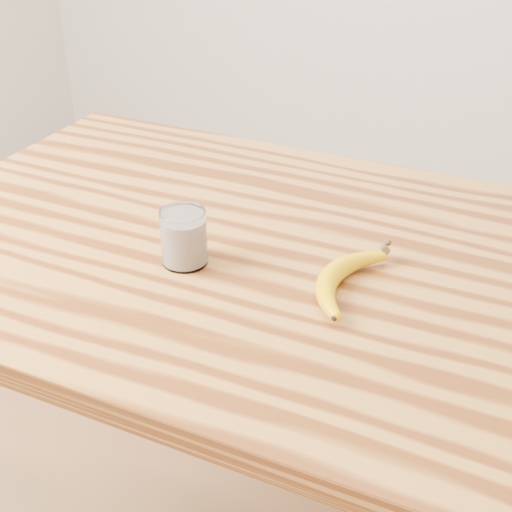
% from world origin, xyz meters
% --- Properties ---
extents(table, '(1.20, 0.80, 0.90)m').
position_xyz_m(table, '(0.00, 0.00, 0.77)').
color(table, '#A0682C').
rests_on(table, ground).
extents(smoothie_glass, '(0.07, 0.07, 0.09)m').
position_xyz_m(smoothie_glass, '(-0.07, -0.09, 0.94)').
color(smoothie_glass, white).
rests_on(smoothie_glass, table).
extents(banana, '(0.11, 0.27, 0.03)m').
position_xyz_m(banana, '(0.15, -0.06, 0.92)').
color(banana, '#D49E00').
rests_on(banana, table).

